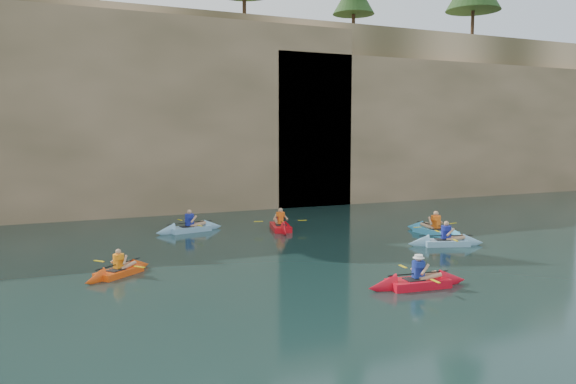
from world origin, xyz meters
name	(u,v)px	position (x,y,z in m)	size (l,w,h in m)	color
ground	(286,371)	(0.00, 0.00, 0.00)	(160.00, 160.00, 0.00)	black
cliff	(105,111)	(0.00, 30.00, 6.00)	(70.00, 16.00, 12.00)	tan
cliff_slab_center	(156,113)	(2.00, 22.60, 5.70)	(24.00, 2.40, 11.40)	tan
cliff_slab_east	(440,128)	(22.00, 22.60, 4.92)	(26.00, 2.40, 9.84)	tan
sea_cave_center	(44,191)	(-4.00, 21.95, 1.60)	(3.50, 1.00, 3.20)	black
sea_cave_east	(290,171)	(10.00, 21.95, 2.25)	(5.00, 1.00, 4.50)	black
main_kayaker	(418,282)	(6.00, 3.78, 0.16)	(3.36, 2.25, 1.23)	red
kayaker_orange	(119,271)	(-2.00, 8.91, 0.13)	(2.64, 2.29, 1.08)	#F64C0F
kayaker_ltblue_near	(446,242)	(10.89, 8.40, 0.16)	(3.25, 2.36, 1.26)	#7DAFD1
kayaker_red_far	(281,226)	(6.18, 14.60, 0.16)	(2.47, 3.60, 1.29)	red
kayaker_ltblue_mid	(190,228)	(2.10, 15.86, 0.16)	(3.46, 2.48, 1.29)	#7FAFD4
kayaker_blue_east	(436,231)	(12.10, 10.56, 0.16)	(2.61, 3.82, 1.34)	#44AFE8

